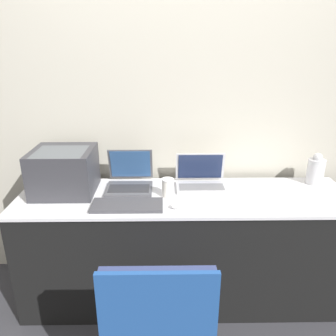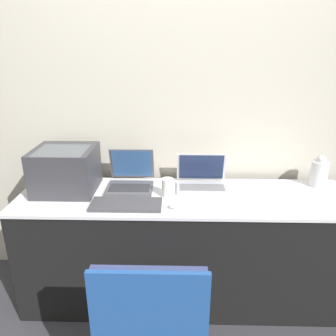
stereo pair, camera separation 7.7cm
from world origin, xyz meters
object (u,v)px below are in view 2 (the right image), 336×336
(external_keyboard, at_px, (126,205))
(mouse, at_px, (174,206))
(printer, at_px, (65,168))
(coffee_cup, at_px, (168,187))
(laptop_right, at_px, (202,180))
(metal_pitcher, at_px, (319,172))
(laptop_left, at_px, (131,179))
(chair, at_px, (152,313))

(external_keyboard, xyz_separation_m, mouse, (0.29, -0.03, 0.01))
(printer, relative_size, coffee_cup, 3.28)
(coffee_cup, bearing_deg, laptop_right, 33.46)
(metal_pitcher, bearing_deg, laptop_right, -177.10)
(printer, height_order, coffee_cup, printer)
(laptop_left, bearing_deg, metal_pitcher, 1.98)
(chair, bearing_deg, coffee_cup, 86.08)
(coffee_cup, height_order, metal_pitcher, metal_pitcher)
(laptop_left, bearing_deg, printer, -170.46)
(coffee_cup, relative_size, mouse, 1.86)
(laptop_right, xyz_separation_m, mouse, (-0.19, -0.33, -0.03))
(external_keyboard, height_order, chair, chair)
(external_keyboard, bearing_deg, laptop_right, 32.18)
(coffee_cup, bearing_deg, metal_pitcher, 10.57)
(printer, bearing_deg, coffee_cup, -6.60)
(printer, distance_m, mouse, 0.77)
(chair, bearing_deg, metal_pitcher, 41.47)
(mouse, bearing_deg, metal_pitcher, 20.29)
(laptop_right, relative_size, mouse, 5.31)
(laptop_right, height_order, external_keyboard, laptop_right)
(coffee_cup, distance_m, metal_pitcher, 1.05)
(laptop_right, bearing_deg, laptop_left, -179.54)
(printer, relative_size, laptop_left, 1.26)
(chair, bearing_deg, mouse, 80.87)
(laptop_right, relative_size, external_keyboard, 0.79)
(laptop_left, distance_m, laptop_right, 0.49)
(laptop_right, distance_m, coffee_cup, 0.28)
(laptop_left, xyz_separation_m, chair, (0.21, -0.91, -0.27))
(laptop_right, xyz_separation_m, metal_pitcher, (0.80, 0.04, 0.05))
(laptop_right, bearing_deg, metal_pitcher, 2.90)
(laptop_left, xyz_separation_m, external_keyboard, (0.01, -0.30, -0.04))
(external_keyboard, height_order, coffee_cup, coffee_cup)
(coffee_cup, height_order, mouse, coffee_cup)
(coffee_cup, relative_size, chair, 0.13)
(printer, relative_size, chair, 0.44)
(printer, xyz_separation_m, metal_pitcher, (1.71, 0.11, -0.06))
(coffee_cup, distance_m, chair, 0.82)
(printer, distance_m, external_keyboard, 0.51)
(laptop_left, distance_m, metal_pitcher, 1.29)
(chair, bearing_deg, laptop_right, 72.91)
(external_keyboard, distance_m, chair, 0.69)
(external_keyboard, bearing_deg, metal_pitcher, 14.91)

